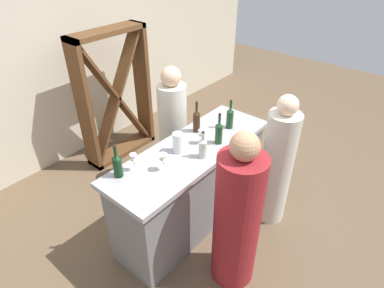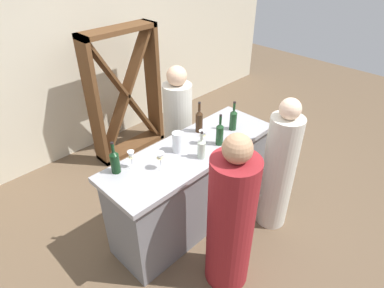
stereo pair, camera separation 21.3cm
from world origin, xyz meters
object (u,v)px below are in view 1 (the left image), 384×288
at_px(wine_bottle_leftmost_dark_green, 117,165).
at_px(person_center_guest, 277,166).
at_px(wine_bottle_center_olive_green, 219,132).
at_px(water_pitcher, 178,143).
at_px(wine_rack, 116,97).
at_px(wine_bottle_rightmost_olive_green, 230,117).
at_px(person_left_guest, 237,219).
at_px(wine_glass_near_right, 134,160).
at_px(person_right_guest, 173,132).
at_px(wine_bottle_second_right_amber_brown, 197,120).
at_px(wine_glass_near_center, 202,135).
at_px(wine_glass_near_left, 163,159).
at_px(wine_bottle_second_left_clear_pale, 203,147).

bearing_deg(wine_bottle_leftmost_dark_green, person_center_guest, -31.69).
relative_size(wine_bottle_center_olive_green, water_pitcher, 1.63).
relative_size(wine_bottle_center_olive_green, person_center_guest, 0.22).
bearing_deg(wine_rack, wine_bottle_rightmost_olive_green, -84.27).
bearing_deg(wine_bottle_rightmost_olive_green, person_left_guest, -141.01).
bearing_deg(wine_bottle_leftmost_dark_green, person_left_guest, -63.94).
xyz_separation_m(wine_glass_near_right, person_right_guest, (1.00, 0.48, -0.38)).
relative_size(person_left_guest, person_center_guest, 1.04).
distance_m(wine_bottle_second_right_amber_brown, wine_bottle_rightmost_olive_green, 0.36).
xyz_separation_m(wine_bottle_leftmost_dark_green, wine_bottle_rightmost_olive_green, (1.27, -0.26, 0.01)).
bearing_deg(wine_glass_near_center, wine_glass_near_left, -179.02).
distance_m(wine_glass_near_center, person_center_guest, 0.87).
bearing_deg(wine_glass_near_left, water_pitcher, 17.51).
bearing_deg(wine_rack, water_pitcher, -107.83).
bearing_deg(wine_bottle_leftmost_dark_green, wine_rack, 52.48).
bearing_deg(wine_glass_near_center, person_center_guest, -50.57).
height_order(wine_glass_near_left, wine_glass_near_right, wine_glass_near_right).
bearing_deg(wine_bottle_center_olive_green, wine_glass_near_right, 159.73).
xyz_separation_m(person_left_guest, person_center_guest, (0.89, 0.10, -0.02)).
xyz_separation_m(wine_rack, wine_glass_near_center, (-0.25, -1.66, 0.20)).
bearing_deg(wine_bottle_second_right_amber_brown, person_right_guest, 73.40).
xyz_separation_m(wine_rack, wine_bottle_leftmost_dark_green, (-1.10, -1.44, 0.21)).
relative_size(wine_bottle_center_olive_green, wine_glass_near_right, 1.92).
relative_size(wine_bottle_second_left_clear_pale, water_pitcher, 1.38).
relative_size(wine_bottle_second_left_clear_pale, wine_glass_near_center, 1.85).
bearing_deg(person_left_guest, person_center_guest, -95.26).
height_order(wine_bottle_center_olive_green, wine_glass_near_right, wine_bottle_center_olive_green).
relative_size(wine_bottle_leftmost_dark_green, person_center_guest, 0.20).
bearing_deg(water_pitcher, wine_glass_near_center, -17.86).
distance_m(wine_bottle_leftmost_dark_green, person_center_guest, 1.63).
bearing_deg(wine_glass_near_center, person_right_guest, 66.53).
relative_size(wine_glass_near_left, wine_glass_near_center, 1.12).
height_order(wine_rack, wine_bottle_rightmost_olive_green, wine_rack).
height_order(wine_bottle_second_left_clear_pale, wine_glass_near_left, wine_bottle_second_left_clear_pale).
bearing_deg(wine_bottle_center_olive_green, water_pitcher, 150.79).
bearing_deg(wine_bottle_rightmost_olive_green, person_right_guest, 101.12).
distance_m(person_center_guest, person_right_guest, 1.28).
height_order(wine_rack, wine_bottle_second_right_amber_brown, wine_rack).
bearing_deg(person_right_guest, wine_bottle_center_olive_green, -26.49).
bearing_deg(wine_glass_near_center, wine_bottle_second_left_clear_pale, -139.25).
height_order(wine_glass_near_center, wine_glass_near_right, wine_glass_near_right).
distance_m(wine_bottle_leftmost_dark_green, person_left_guest, 1.10).
bearing_deg(wine_bottle_center_olive_green, wine_bottle_second_right_amber_brown, 83.57).
bearing_deg(person_left_guest, wine_bottle_second_left_clear_pale, -33.49).
bearing_deg(water_pitcher, wine_bottle_center_olive_green, -29.21).
distance_m(wine_rack, wine_glass_near_right, 1.78).
distance_m(wine_bottle_leftmost_dark_green, wine_glass_near_right, 0.15).
bearing_deg(wine_glass_near_left, wine_bottle_second_right_amber_brown, 15.69).
distance_m(wine_glass_near_center, wine_glass_near_right, 0.73).
distance_m(wine_bottle_center_olive_green, wine_glass_near_right, 0.88).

